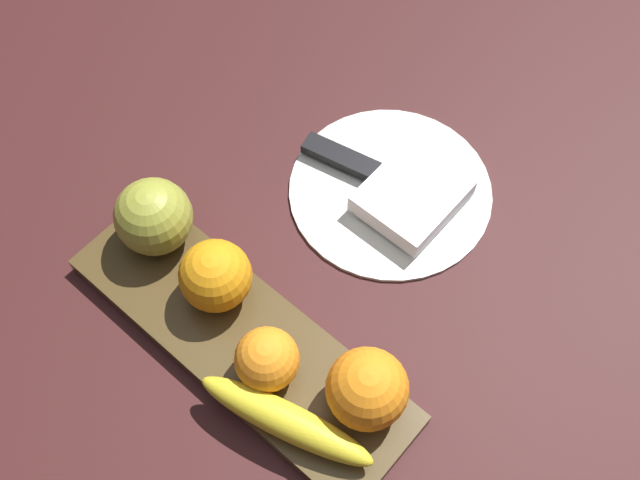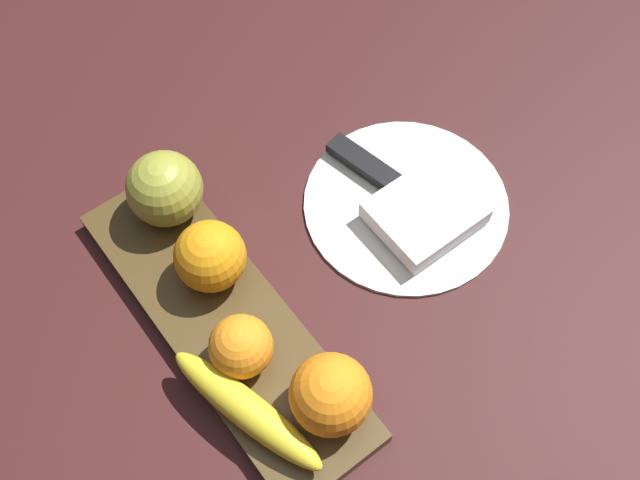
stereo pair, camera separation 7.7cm
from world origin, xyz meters
name	(u,v)px [view 2 (the right image)]	position (x,y,z in m)	size (l,w,h in m)	color
ground_plane	(243,361)	(0.00, 0.00, 0.00)	(2.40, 2.40, 0.00)	#3B1818
fruit_tray	(225,322)	(-0.04, 0.01, 0.01)	(0.38, 0.12, 0.02)	#4A391D
apple	(165,189)	(-0.18, 0.03, 0.06)	(0.08, 0.08, 0.08)	#989C36
banana	(246,410)	(0.05, -0.03, 0.04)	(0.17, 0.03, 0.03)	yellow
orange_near_apple	(210,256)	(-0.09, 0.03, 0.06)	(0.07, 0.07, 0.07)	orange
orange_near_banana	(331,395)	(0.09, 0.04, 0.06)	(0.08, 0.08, 0.08)	orange
orange_center	(245,344)	(0.01, 0.00, 0.05)	(0.06, 0.06, 0.06)	orange
dinner_plate	(406,203)	(-0.04, 0.25, 0.00)	(0.23, 0.23, 0.01)	white
folded_napkin	(425,213)	(-0.01, 0.25, 0.02)	(0.09, 0.11, 0.02)	white
knife	(374,171)	(-0.09, 0.24, 0.01)	(0.18, 0.06, 0.01)	silver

